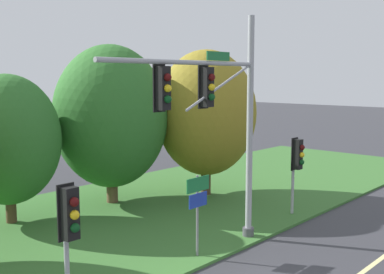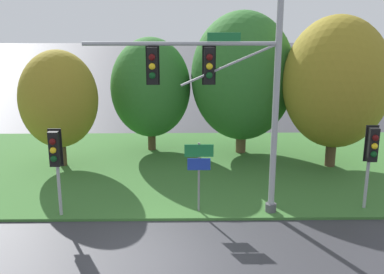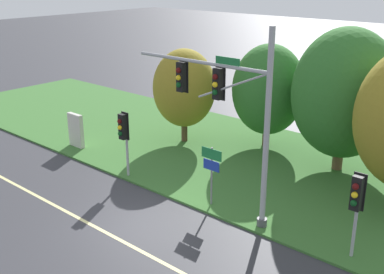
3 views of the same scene
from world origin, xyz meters
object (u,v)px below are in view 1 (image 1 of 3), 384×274
Objects in this scene: route_sign_post at (198,201)px; tree_mid_verge at (206,113)px; traffic_signal_mast at (219,110)px; pedestrian_signal_near_kerb at (70,222)px; pedestrian_signal_further_along at (297,159)px; tree_behind_signpost at (111,117)px; tree_left_of_mast at (8,140)px.

tree_mid_verge reaches higher than route_sign_post.
traffic_signal_mast reaches higher than route_sign_post.
tree_mid_verge reaches higher than pedestrian_signal_near_kerb.
tree_behind_signpost is at bearing 118.14° from pedestrian_signal_further_along.
pedestrian_signal_near_kerb is (-5.85, -0.34, -2.23)m from traffic_signal_mast.
pedestrian_signal_near_kerb is 11.11m from pedestrian_signal_further_along.
pedestrian_signal_near_kerb is 1.24× the size of route_sign_post.
tree_behind_signpost is (1.43, 7.26, -0.70)m from traffic_signal_mast.
traffic_signal_mast is 1.34× the size of tree_left_of_mast.
pedestrian_signal_near_kerb is 0.56× the size of tree_left_of_mast.
pedestrian_signal_near_kerb is at bearing -108.66° from tree_left_of_mast.
route_sign_post is 8.12m from tree_left_of_mast.
tree_behind_signpost reaches higher than pedestrian_signal_further_along.
pedestrian_signal_near_kerb is at bearing -154.32° from tree_mid_verge.
traffic_signal_mast is at bearing -5.96° from route_sign_post.
tree_behind_signpost is at bearing 71.95° from route_sign_post.
tree_mid_verge is at bearing 88.78° from pedestrian_signal_further_along.
tree_behind_signpost is 1.02× the size of tree_mid_verge.
pedestrian_signal_further_along is 6.17m from route_sign_post.
pedestrian_signal_near_kerb is at bearing -177.64° from pedestrian_signal_further_along.
route_sign_post is at bearing -179.75° from pedestrian_signal_further_along.
tree_mid_verge is (0.11, 4.93, 1.61)m from pedestrian_signal_further_along.
traffic_signal_mast reaches higher than pedestrian_signal_further_along.
pedestrian_signal_near_kerb is 0.46× the size of tree_behind_signpost.
tree_left_of_mast is 0.82× the size of tree_behind_signpost.
route_sign_post is (4.95, 0.43, -0.56)m from pedestrian_signal_near_kerb.
tree_left_of_mast is 0.83× the size of tree_mid_verge.
pedestrian_signal_further_along is 8.24m from tree_behind_signpost.
pedestrian_signal_further_along reaches higher than route_sign_post.
tree_mid_verge is (3.92, -2.20, 0.04)m from tree_behind_signpost.
tree_mid_verge is (5.35, 5.05, -0.65)m from traffic_signal_mast.
route_sign_post is (-6.15, -0.03, -0.53)m from pedestrian_signal_further_along.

